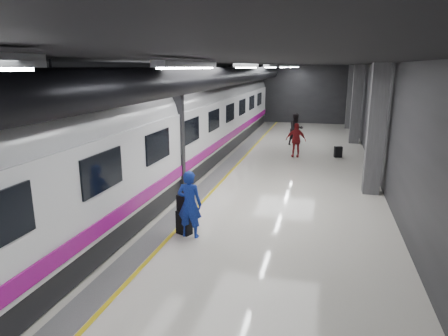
# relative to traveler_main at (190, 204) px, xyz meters

# --- Properties ---
(ground) EXTENTS (40.00, 40.00, 0.00)m
(ground) POSITION_rel_traveler_main_xyz_m (0.44, 3.18, -0.90)
(ground) COLOR beige
(ground) RESTS_ON ground
(platform_hall) EXTENTS (10.02, 40.02, 4.51)m
(platform_hall) POSITION_rel_traveler_main_xyz_m (0.16, 4.14, 2.64)
(platform_hall) COLOR black
(platform_hall) RESTS_ON ground
(train) EXTENTS (3.05, 38.00, 4.05)m
(train) POSITION_rel_traveler_main_xyz_m (-2.80, 3.18, 1.17)
(train) COLOR black
(train) RESTS_ON ground
(traveler_main) EXTENTS (0.67, 0.45, 1.80)m
(traveler_main) POSITION_rel_traveler_main_xyz_m (0.00, 0.00, 0.00)
(traveler_main) COLOR #183CB4
(traveler_main) RESTS_ON ground
(suitcase_main) EXTENTS (0.46, 0.38, 0.64)m
(suitcase_main) POSITION_rel_traveler_main_xyz_m (-0.21, 0.12, -0.58)
(suitcase_main) COLOR black
(suitcase_main) RESTS_ON ground
(shoulder_bag) EXTENTS (0.36, 0.28, 0.43)m
(shoulder_bag) POSITION_rel_traveler_main_xyz_m (-0.24, 0.15, -0.04)
(shoulder_bag) COLOR black
(shoulder_bag) RESTS_ON suitcase_main
(traveler_far_a) EXTENTS (1.13, 1.08, 1.83)m
(traveler_far_a) POSITION_rel_traveler_main_xyz_m (1.71, 13.62, 0.02)
(traveler_far_a) COLOR black
(traveler_far_a) RESTS_ON ground
(traveler_far_b) EXTENTS (1.02, 0.49, 1.69)m
(traveler_far_b) POSITION_rel_traveler_main_xyz_m (1.94, 10.51, -0.05)
(traveler_far_b) COLOR maroon
(traveler_far_b) RESTS_ON ground
(suitcase_far) EXTENTS (0.42, 0.33, 0.54)m
(suitcase_far) POSITION_rel_traveler_main_xyz_m (4.01, 10.89, -0.63)
(suitcase_far) COLOR black
(suitcase_far) RESTS_ON ground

